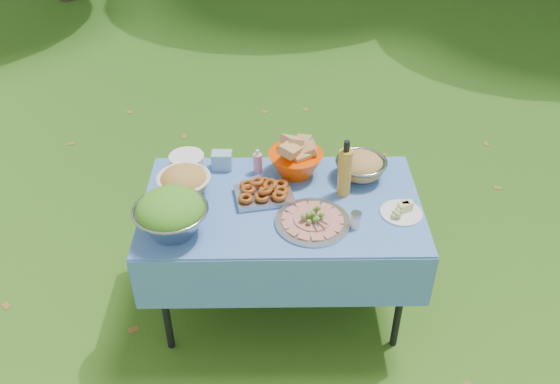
# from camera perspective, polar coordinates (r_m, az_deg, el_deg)

# --- Properties ---
(ground) EXTENTS (80.00, 80.00, 0.00)m
(ground) POSITION_cam_1_polar(r_m,az_deg,el_deg) (3.63, 0.15, -10.53)
(ground) COLOR #093309
(ground) RESTS_ON ground
(picnic_table) EXTENTS (1.46, 0.86, 0.76)m
(picnic_table) POSITION_cam_1_polar(r_m,az_deg,el_deg) (3.36, 0.16, -6.12)
(picnic_table) COLOR #84C6FF
(picnic_table) RESTS_ON ground
(salad_bowl) EXTENTS (0.37, 0.37, 0.24)m
(salad_bowl) POSITION_cam_1_polar(r_m,az_deg,el_deg) (2.90, -10.46, -2.07)
(salad_bowl) COLOR #92979A
(salad_bowl) RESTS_ON picnic_table
(pasta_bowl_white) EXTENTS (0.35, 0.35, 0.16)m
(pasta_bowl_white) POSITION_cam_1_polar(r_m,az_deg,el_deg) (3.18, -9.24, 1.03)
(pasta_bowl_white) COLOR silver
(pasta_bowl_white) RESTS_ON picnic_table
(plate_stack) EXTENTS (0.24, 0.24, 0.09)m
(plate_stack) POSITION_cam_1_polar(r_m,az_deg,el_deg) (3.39, -8.94, 2.85)
(plate_stack) COLOR silver
(plate_stack) RESTS_ON picnic_table
(wipes_box) EXTENTS (0.11, 0.09, 0.10)m
(wipes_box) POSITION_cam_1_polar(r_m,az_deg,el_deg) (3.37, -5.60, 3.05)
(wipes_box) COLOR #86AFCC
(wipes_box) RESTS_ON picnic_table
(sanitizer_bottle) EXTENTS (0.06, 0.06, 0.14)m
(sanitizer_bottle) POSITION_cam_1_polar(r_m,az_deg,el_deg) (3.31, -2.16, 2.97)
(sanitizer_bottle) COLOR pink
(sanitizer_bottle) RESTS_ON picnic_table
(bread_bowl) EXTENTS (0.37, 0.37, 0.20)m
(bread_bowl) POSITION_cam_1_polar(r_m,az_deg,el_deg) (3.28, 1.52, 3.29)
(bread_bowl) COLOR #F64200
(bread_bowl) RESTS_ON picnic_table
(pasta_bowl_steel) EXTENTS (0.32, 0.32, 0.15)m
(pasta_bowl_steel) POSITION_cam_1_polar(r_m,az_deg,el_deg) (3.29, 7.80, 2.51)
(pasta_bowl_steel) COLOR #92979A
(pasta_bowl_steel) RESTS_ON picnic_table
(fried_tray) EXTENTS (0.33, 0.26, 0.07)m
(fried_tray) POSITION_cam_1_polar(r_m,az_deg,el_deg) (3.13, -1.57, -0.07)
(fried_tray) COLOR #A2A1A6
(fried_tray) RESTS_ON picnic_table
(charcuterie_platter) EXTENTS (0.44, 0.44, 0.09)m
(charcuterie_platter) POSITION_cam_1_polar(r_m,az_deg,el_deg) (2.96, 3.17, -2.34)
(charcuterie_platter) COLOR #ACAFB3
(charcuterie_platter) RESTS_ON picnic_table
(oil_bottle) EXTENTS (0.07, 0.07, 0.33)m
(oil_bottle) POSITION_cam_1_polar(r_m,az_deg,el_deg) (3.10, 6.28, 2.28)
(oil_bottle) COLOR #BE8E29
(oil_bottle) RESTS_ON picnic_table
(cheese_plate) EXTENTS (0.27, 0.27, 0.06)m
(cheese_plate) POSITION_cam_1_polar(r_m,az_deg,el_deg) (3.09, 11.64, -1.62)
(cheese_plate) COLOR silver
(cheese_plate) RESTS_ON picnic_table
(shaker) EXTENTS (0.06, 0.06, 0.09)m
(shaker) POSITION_cam_1_polar(r_m,az_deg,el_deg) (2.96, 7.31, -2.69)
(shaker) COLOR silver
(shaker) RESTS_ON picnic_table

